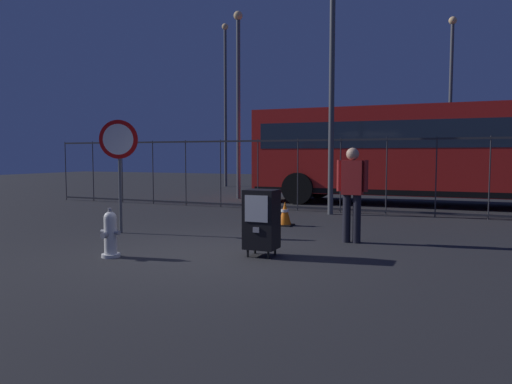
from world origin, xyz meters
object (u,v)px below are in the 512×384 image
(street_light_far_left, at_px, (225,94))
(traffic_cone, at_px, (285,214))
(fire_hydrant, at_px, (110,234))
(street_light_near_left, at_px, (332,58))
(street_light_far_right, at_px, (451,92))
(newspaper_box_primary, at_px, (261,219))
(stop_sign, at_px, (119,152))
(pedestrian, at_px, (352,189))
(bus_near, at_px, (425,150))
(street_light_near_right, at_px, (238,90))

(street_light_far_left, bearing_deg, traffic_cone, -57.91)
(fire_hydrant, height_order, street_light_near_left, street_light_near_left)
(street_light_far_right, bearing_deg, street_light_near_left, -106.13)
(newspaper_box_primary, height_order, street_light_far_right, street_light_far_right)
(stop_sign, height_order, street_light_far_left, street_light_far_left)
(pedestrian, distance_m, bus_near, 7.42)
(street_light_near_left, distance_m, street_light_far_left, 11.97)
(street_light_near_left, xyz_separation_m, street_light_far_left, (-7.66, 9.19, 0.52))
(fire_hydrant, distance_m, newspaper_box_primary, 2.29)
(newspaper_box_primary, height_order, traffic_cone, newspaper_box_primary)
(stop_sign, height_order, traffic_cone, stop_sign)
(traffic_cone, bearing_deg, pedestrian, -40.08)
(fire_hydrant, distance_m, street_light_near_left, 7.70)
(fire_hydrant, height_order, street_light_far_right, street_light_far_right)
(bus_near, bearing_deg, street_light_far_left, 148.47)
(street_light_far_right, bearing_deg, traffic_cone, -104.80)
(pedestrian, bearing_deg, fire_hydrant, -139.35)
(stop_sign, relative_size, street_light_near_left, 0.32)
(traffic_cone, distance_m, bus_near, 6.51)
(fire_hydrant, bearing_deg, bus_near, 69.36)
(pedestrian, bearing_deg, street_light_far_left, 124.66)
(newspaper_box_primary, xyz_separation_m, pedestrian, (1.02, 1.70, 0.38))
(stop_sign, relative_size, street_light_far_left, 0.28)
(bus_near, distance_m, street_light_far_right, 6.09)
(street_light_near_right, bearing_deg, street_light_far_right, 40.28)
(stop_sign, xyz_separation_m, traffic_cone, (2.65, 2.25, -1.34))
(bus_near, bearing_deg, pedestrian, -96.28)
(fire_hydrant, bearing_deg, stop_sign, 125.15)
(street_light_near_left, relative_size, street_light_far_left, 0.87)
(stop_sign, distance_m, traffic_cone, 3.73)
(street_light_near_left, bearing_deg, traffic_cone, -99.62)
(stop_sign, bearing_deg, street_light_near_left, 56.63)
(bus_near, xyz_separation_m, street_light_far_left, (-9.72, 5.73, 2.83))
(street_light_near_left, xyz_separation_m, street_light_near_right, (-4.18, 3.27, -0.20))
(stop_sign, bearing_deg, traffic_cone, 40.33)
(traffic_cone, height_order, street_light_far_right, street_light_far_right)
(bus_near, bearing_deg, street_light_near_right, -179.27)
(fire_hydrant, relative_size, street_light_far_right, 0.11)
(stop_sign, relative_size, bus_near, 0.21)
(fire_hydrant, distance_m, traffic_cone, 4.36)
(traffic_cone, height_order, street_light_near_left, street_light_near_left)
(stop_sign, height_order, street_light_far_right, street_light_far_right)
(street_light_near_right, relative_size, street_light_far_left, 0.82)
(newspaper_box_primary, bearing_deg, street_light_far_right, 81.25)
(fire_hydrant, relative_size, stop_sign, 0.33)
(newspaper_box_primary, distance_m, pedestrian, 2.02)
(stop_sign, xyz_separation_m, street_light_near_right, (-1.13, 7.91, 2.22))
(newspaper_box_primary, bearing_deg, pedestrian, 59.14)
(bus_near, distance_m, street_light_near_left, 4.64)
(traffic_cone, distance_m, street_light_far_right, 12.42)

